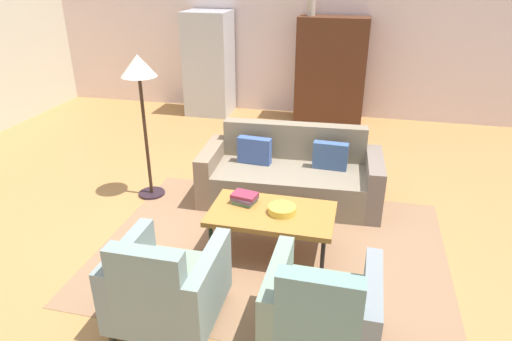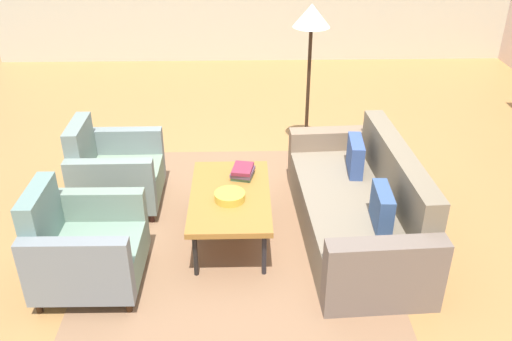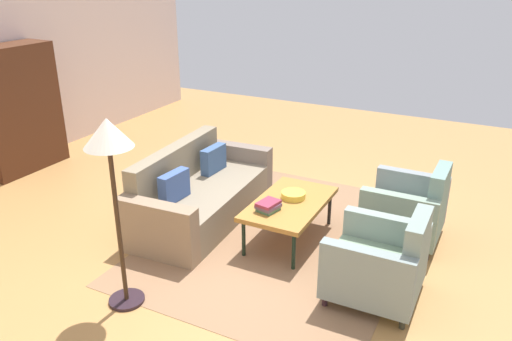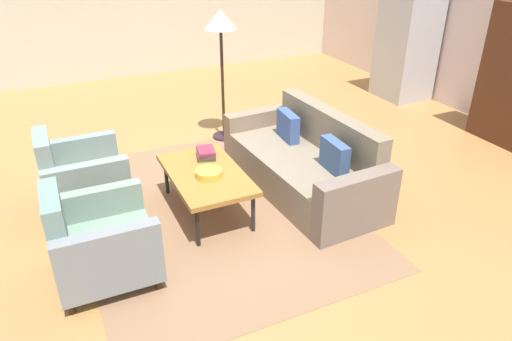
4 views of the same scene
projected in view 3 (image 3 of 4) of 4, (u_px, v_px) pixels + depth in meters
name	position (u px, v px, depth m)	size (l,w,h in m)	color
ground_plane	(249.00, 246.00, 5.50)	(11.79, 11.79, 0.00)	#AC7B43
area_rug	(284.00, 237.00, 5.66)	(3.40, 2.60, 0.01)	#8E684A
couch	(197.00, 195.00, 6.02)	(2.15, 1.01, 0.86)	gray
coffee_table	(290.00, 205.00, 5.48)	(1.20, 0.70, 0.46)	black
armchair_left	(383.00, 265.00, 4.53)	(0.80, 0.80, 0.88)	black
armchair_right	(410.00, 211.00, 5.51)	(0.81, 0.81, 0.88)	#3B1C10
fruit_bowl	(293.00, 195.00, 5.53)	(0.27, 0.27, 0.07)	gold
book_stack	(268.00, 206.00, 5.25)	(0.27, 0.24, 0.10)	#497454
cabinet	(16.00, 109.00, 7.25)	(1.20, 0.51, 1.80)	#4D2817
floor_lamp	(110.00, 151.00, 4.05)	(0.40, 0.40, 1.72)	black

